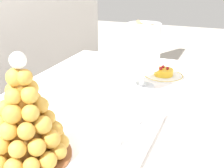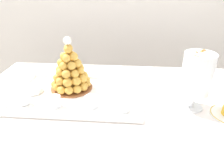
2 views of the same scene
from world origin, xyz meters
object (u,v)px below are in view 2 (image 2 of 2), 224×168
Objects in this scene: serving_tray at (79,95)px; dessert_cup_mid_left at (55,102)px; wine_glass at (69,57)px; croquembouche at (70,70)px; macaron_goblet at (197,74)px; dessert_cup_left at (24,99)px; dessert_cup_centre at (91,102)px; dessert_cup_mid_right at (123,106)px; creme_brulee_ramekin at (34,89)px.

serving_tray is 0.15m from dessert_cup_mid_left.
wine_glass is at bearing 114.00° from serving_tray.
croquembouche is at bearing 81.08° from dessert_cup_mid_left.
serving_tray is 2.26× the size of macaron_goblet.
dessert_cup_left is 0.32m from dessert_cup_centre.
macaron_goblet is at bearing 11.05° from dessert_cup_mid_right.
creme_brulee_ramekin is at bearing 164.15° from dessert_cup_mid_right.
croquembouche is 0.24m from dessert_cup_centre.
serving_tray is 12.50× the size of dessert_cup_left.
dessert_cup_left is 0.16m from dessert_cup_mid_left.
dessert_cup_centre is 0.15m from dessert_cup_mid_right.
croquembouche is 0.36m from dessert_cup_mid_right.
serving_tray is at bearing -52.27° from croquembouche.
croquembouche is at bearing 43.49° from dessert_cup_left.
wine_glass is (-0.11, 0.24, 0.12)m from serving_tray.
croquembouche is 1.00× the size of macaron_goblet.
dessert_cup_centre is at bearing -61.05° from wine_glass.
dessert_cup_mid_left is 0.65m from macaron_goblet.
dessert_cup_mid_right reaches higher than serving_tray.
creme_brulee_ramekin is (-0.33, 0.12, -0.01)m from dessert_cup_centre.
macaron_goblet is (0.47, 0.04, 0.14)m from dessert_cup_centre.
dessert_cup_mid_left is 0.32× the size of wine_glass.
dessert_cup_left is (-0.19, -0.18, -0.08)m from croquembouche.
wine_glass is at bearing 106.95° from croquembouche.
serving_tray is 0.26m from dessert_cup_mid_right.
creme_brulee_ramekin is at bearing -121.25° from wine_glass.
dessert_cup_mid_left reaches higher than dessert_cup_centre.
croquembouche is at bearing -73.05° from wine_glass.
macaron_goblet is at bearing -6.00° from serving_tray.
dessert_cup_mid_left reaches higher than creme_brulee_ramekin.
wine_glass reaches higher than serving_tray.
dessert_cup_mid_left is 0.37m from wine_glass.
dessert_cup_mid_right is 0.60× the size of creme_brulee_ramekin.
croquembouche is 0.22m from creme_brulee_ramekin.
dessert_cup_left is at bearing -179.74° from dessert_cup_centre.
dessert_cup_centre is at bearing 173.46° from dessert_cup_mid_right.
serving_tray is at bearing 128.94° from dessert_cup_centre.
serving_tray is 0.26m from dessert_cup_left.
macaron_goblet reaches higher than wine_glass.
croquembouche is at bearing 167.87° from macaron_goblet.
dessert_cup_mid_left reaches higher than dessert_cup_left.
dessert_cup_mid_right is 0.51m from wine_glass.
dessert_cup_mid_left is at bearing -3.74° from dessert_cup_left.
dessert_cup_mid_left is (-0.09, -0.11, 0.03)m from serving_tray.
wine_glass is (-0.19, 0.34, 0.09)m from dessert_cup_centre.
dessert_cup_centre is 1.09× the size of dessert_cup_mid_right.
dessert_cup_mid_left is 0.17m from dessert_cup_centre.
dessert_cup_mid_left is at bearing -98.92° from croquembouche.
serving_tray is 6.90× the size of creme_brulee_ramekin.
dessert_cup_mid_right is at bearing -33.69° from croquembouche.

